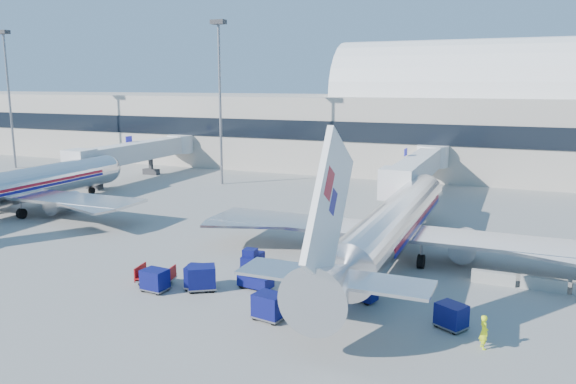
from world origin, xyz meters
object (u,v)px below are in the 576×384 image
at_px(cart_solo_near, 269,306).
at_px(cart_train_b, 200,277).
at_px(mast_far_west, 8,79).
at_px(jetbridge_near, 419,167).
at_px(barrier_near, 493,278).
at_px(cart_train_c, 155,280).
at_px(ramp_worker, 484,332).
at_px(tug_right, 360,291).
at_px(tug_lead, 254,278).
at_px(cart_train_a, 202,277).
at_px(cart_open_red, 156,278).
at_px(airliner_main, 392,226).
at_px(barrier_mid, 543,284).
at_px(mast_west, 220,78).
at_px(tug_left, 252,258).
at_px(cart_solo_far, 451,316).
at_px(jetbridge_mid, 141,151).
at_px(airliner_mid, 10,188).

bearing_deg(cart_solo_near, cart_train_b, 166.83).
bearing_deg(cart_train_b, mast_far_west, 136.93).
bearing_deg(jetbridge_near, mast_far_west, -179.32).
height_order(barrier_near, cart_train_c, cart_train_c).
bearing_deg(ramp_worker, tug_right, 38.05).
distance_m(tug_lead, cart_train_b, 3.84).
bearing_deg(cart_train_a, cart_open_red, 152.32).
distance_m(jetbridge_near, cart_open_red, 40.28).
bearing_deg(tug_lead, mast_far_west, 159.32).
relative_size(cart_train_c, ramp_worker, 0.99).
relative_size(airliner_main, barrier_mid, 12.42).
xyz_separation_m(airliner_main, barrier_near, (8.00, -2.51, -2.48)).
bearing_deg(cart_solo_near, cart_train_c, -177.87).
height_order(airliner_main, mast_west, mast_west).
xyz_separation_m(tug_left, cart_solo_far, (15.91, -5.82, 0.13)).
relative_size(tug_right, cart_solo_far, 1.07).
height_order(cart_train_b, cart_open_red, cart_train_b).
xyz_separation_m(mast_far_west, tug_lead, (62.54, -35.43, -14.08)).
bearing_deg(cart_solo_far, barrier_mid, 89.74).
relative_size(jetbridge_mid, cart_train_c, 14.68).
bearing_deg(barrier_mid, cart_train_a, -157.28).
relative_size(jetbridge_near, ramp_worker, 14.46).
xyz_separation_m(airliner_mid, cart_train_c, (28.45, -13.13, -2.09)).
height_order(airliner_mid, cart_solo_near, airliner_mid).
xyz_separation_m(jetbridge_near, cart_solo_near, (-1.88, -40.69, -3.05)).
relative_size(barrier_mid, tug_lead, 1.17).
height_order(tug_lead, tug_right, tug_lead).
xyz_separation_m(jetbridge_near, cart_solo_far, (8.52, -37.72, -3.12)).
bearing_deg(jetbridge_mid, mast_west, -3.21).
distance_m(mast_far_west, mast_west, 40.00).
height_order(barrier_near, cart_train_a, cart_train_a).
distance_m(jetbridge_mid, cart_train_c, 50.16).
height_order(mast_west, cart_train_b, mast_west).
bearing_deg(tug_right, mast_far_west, 169.16).
relative_size(cart_train_c, cart_solo_near, 0.90).
distance_m(jetbridge_near, cart_solo_far, 38.80).
height_order(tug_right, cart_solo_near, cart_solo_near).
bearing_deg(airliner_mid, cart_train_c, -24.78).
bearing_deg(mast_west, airliner_mid, -115.21).
distance_m(tug_lead, tug_left, 4.92).
xyz_separation_m(tug_right, cart_train_c, (-13.55, -3.88, 0.21)).
height_order(mast_far_west, cart_solo_near, mast_far_west).
distance_m(jetbridge_near, cart_train_a, 39.01).
bearing_deg(ramp_worker, barrier_mid, -41.95).
relative_size(jetbridge_mid, cart_solo_far, 12.81).
bearing_deg(tug_left, cart_train_c, 151.10).
xyz_separation_m(jetbridge_near, tug_lead, (-5.05, -36.24, -3.22)).
distance_m(cart_open_red, ramp_worker, 22.34).
height_order(tug_right, cart_train_b, cart_train_b).
xyz_separation_m(mast_west, ramp_worker, (38.05, -38.81, -13.84)).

